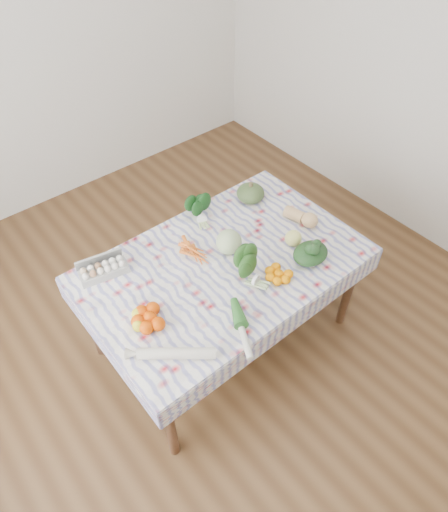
# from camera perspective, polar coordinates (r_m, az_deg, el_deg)

# --- Properties ---
(ground) EXTENTS (4.50, 4.50, 0.00)m
(ground) POSITION_cam_1_polar(r_m,az_deg,el_deg) (3.32, -0.00, -9.88)
(ground) COLOR #51341B
(ground) RESTS_ON ground
(wall_back) EXTENTS (4.00, 0.04, 2.80)m
(wall_back) POSITION_cam_1_polar(r_m,az_deg,el_deg) (4.10, -22.42, 23.79)
(wall_back) COLOR silver
(wall_back) RESTS_ON ground
(dining_table) EXTENTS (1.60, 1.00, 0.75)m
(dining_table) POSITION_cam_1_polar(r_m,az_deg,el_deg) (2.78, -0.00, -2.03)
(dining_table) COLOR brown
(dining_table) RESTS_ON ground
(tablecloth) EXTENTS (1.66, 1.06, 0.01)m
(tablecloth) POSITION_cam_1_polar(r_m,az_deg,el_deg) (2.72, -0.00, -0.93)
(tablecloth) COLOR silver
(tablecloth) RESTS_ON dining_table
(egg_carton) EXTENTS (0.29, 0.17, 0.07)m
(egg_carton) POSITION_cam_1_polar(r_m,az_deg,el_deg) (2.72, -14.81, -1.76)
(egg_carton) COLOR #9D9E99
(egg_carton) RESTS_ON tablecloth
(carrot_bunch) EXTENTS (0.23, 0.21, 0.04)m
(carrot_bunch) POSITION_cam_1_polar(r_m,az_deg,el_deg) (2.74, -4.25, 0.11)
(carrot_bunch) COLOR orange
(carrot_bunch) RESTS_ON tablecloth
(kale_bunch) EXTENTS (0.23, 0.21, 0.16)m
(kale_bunch) POSITION_cam_1_polar(r_m,az_deg,el_deg) (2.96, -3.11, 5.81)
(kale_bunch) COLOR #123B13
(kale_bunch) RESTS_ON tablecloth
(kabocha_squash) EXTENTS (0.19, 0.19, 0.12)m
(kabocha_squash) POSITION_cam_1_polar(r_m,az_deg,el_deg) (3.12, 3.34, 7.85)
(kabocha_squash) COLOR #40572C
(kabocha_squash) RESTS_ON tablecloth
(cabbage) EXTENTS (0.18, 0.18, 0.16)m
(cabbage) POSITION_cam_1_polar(r_m,az_deg,el_deg) (2.73, 0.63, 1.77)
(cabbage) COLOR #A6C082
(cabbage) RESTS_ON tablecloth
(butternut_squash) EXTENTS (0.16, 0.24, 0.10)m
(butternut_squash) POSITION_cam_1_polar(r_m,az_deg,el_deg) (2.99, 9.65, 4.96)
(butternut_squash) COLOR tan
(butternut_squash) RESTS_ON tablecloth
(orange_cluster) EXTENTS (0.31, 0.31, 0.08)m
(orange_cluster) POSITION_cam_1_polar(r_m,az_deg,el_deg) (2.44, -9.27, -7.62)
(orange_cluster) COLOR #E14902
(orange_cluster) RESTS_ON tablecloth
(broccoli) EXTENTS (0.21, 0.21, 0.13)m
(broccoli) POSITION_cam_1_polar(r_m,az_deg,el_deg) (2.58, 2.95, -2.20)
(broccoli) COLOR #235019
(broccoli) RESTS_ON tablecloth
(mandarin_cluster) EXTENTS (0.23, 0.23, 0.06)m
(mandarin_cluster) POSITION_cam_1_polar(r_m,az_deg,el_deg) (2.64, 6.87, -2.17)
(mandarin_cluster) COLOR #FF8B00
(mandarin_cluster) RESTS_ON tablecloth
(grapefruit) EXTENTS (0.11, 0.11, 0.10)m
(grapefruit) POSITION_cam_1_polar(r_m,az_deg,el_deg) (2.82, 8.65, 2.21)
(grapefruit) COLOR #EAEB75
(grapefruit) RESTS_ON tablecloth
(spinach_bag) EXTENTS (0.25, 0.21, 0.10)m
(spinach_bag) POSITION_cam_1_polar(r_m,az_deg,el_deg) (2.75, 10.76, 0.32)
(spinach_bag) COLOR #163215
(spinach_bag) RESTS_ON tablecloth
(daikon) EXTENTS (0.35, 0.30, 0.06)m
(daikon) POSITION_cam_1_polar(r_m,az_deg,el_deg) (2.32, -5.95, -12.02)
(daikon) COLOR beige
(daikon) RESTS_ON tablecloth
(leek) EXTENTS (0.20, 0.33, 0.04)m
(leek) POSITION_cam_1_polar(r_m,az_deg,el_deg) (2.40, 2.25, -9.16)
(leek) COLOR beige
(leek) RESTS_ON tablecloth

